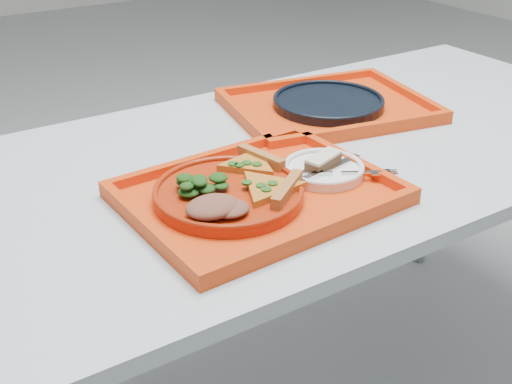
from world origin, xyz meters
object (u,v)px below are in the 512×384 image
navy_plate (328,103)px  dessert_bar (323,161)px  tray_main (258,197)px  dinner_plate (228,195)px  tray_far (328,109)px

navy_plate → dessert_bar: 0.35m
tray_main → dinner_plate: size_ratio=1.73×
tray_main → tray_far: size_ratio=1.00×
tray_main → dinner_plate: bearing=166.8°
tray_main → tray_far: 0.47m
tray_main → dessert_bar: 0.15m
tray_main → dinner_plate: (-0.05, 0.01, 0.02)m
dinner_plate → dessert_bar: dessert_bar is taller
navy_plate → dessert_bar: bearing=-129.7°
navy_plate → dinner_plate: bearing=-148.0°
tray_main → dessert_bar: bearing=-0.5°
tray_main → navy_plate: navy_plate is taller
tray_main → navy_plate: (0.37, 0.28, 0.01)m
navy_plate → dessert_bar: size_ratio=3.03×
navy_plate → dessert_bar: (-0.23, -0.27, 0.02)m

